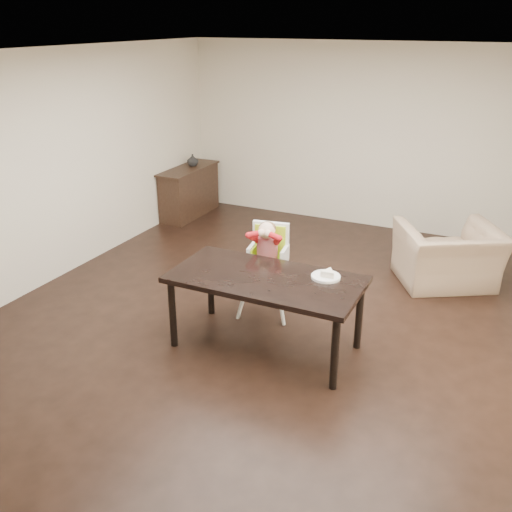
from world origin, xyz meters
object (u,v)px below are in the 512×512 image
Objects in this scene: dining_table at (266,285)px; armchair at (449,246)px; high_chair at (268,248)px; sideboard at (189,192)px.

armchair is (1.37, 2.24, -0.18)m from dining_table.
high_chair is (-0.30, 0.70, 0.06)m from dining_table.
high_chair reaches higher than armchair.
high_chair is at bearing 113.08° from dining_table.
dining_table is 0.76m from high_chair.
high_chair is 0.83× the size of sideboard.
dining_table is 1.62× the size of armchair.
armchair reaches higher than dining_table.
armchair is (1.66, 1.54, -0.25)m from high_chair.
high_chair is at bearing 12.76° from armchair.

